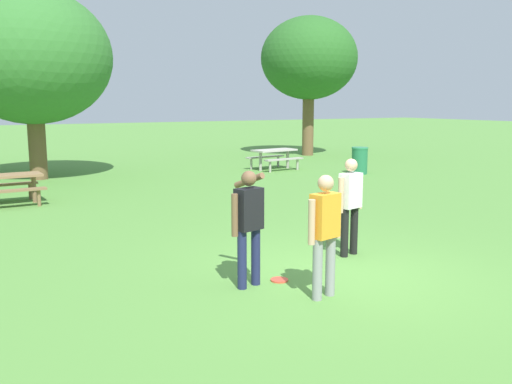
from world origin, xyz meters
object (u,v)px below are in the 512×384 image
object	(u,v)px
frisbee	(279,280)
tree_back_left	(309,59)
person_catcher	(350,200)
picnic_table_far	(274,155)
trash_can_beside_table	(360,160)
person_bystander	(325,228)
person_thrower	(248,219)
picnic_table_near	(6,183)
tree_slender_mid	(32,57)

from	to	relation	value
frisbee	tree_back_left	size ratio (longest dim) A/B	0.04
person_catcher	frisbee	xyz separation A→B (m)	(-1.74, -0.57, -0.93)
picnic_table_far	trash_can_beside_table	bearing A→B (deg)	-52.39
person_bystander	tree_back_left	xyz separation A→B (m)	(11.00, 16.28, 3.60)
person_thrower	trash_can_beside_table	world-z (taller)	person_thrower
picnic_table_near	picnic_table_far	world-z (taller)	same
tree_back_left	tree_slender_mid	bearing A→B (deg)	-168.93
person_thrower	person_bystander	distance (m)	1.10
picnic_table_near	trash_can_beside_table	size ratio (longest dim) A/B	1.83
person_catcher	tree_back_left	size ratio (longest dim) A/B	0.25
frisbee	tree_back_left	distance (m)	19.56
person_thrower	person_catcher	distance (m)	2.31
person_catcher	trash_can_beside_table	size ratio (longest dim) A/B	1.71
person_bystander	picnic_table_near	xyz separation A→B (m)	(-2.99, 9.25, -0.38)
picnic_table_far	picnic_table_near	bearing A→B (deg)	-162.92
frisbee	picnic_table_near	bearing A→B (deg)	108.73
person_thrower	person_catcher	size ratio (longest dim) A/B	1.00
frisbee	picnic_table_far	size ratio (longest dim) A/B	0.14
person_bystander	tree_slender_mid	world-z (taller)	tree_slender_mid
picnic_table_near	picnic_table_far	xyz separation A→B (m)	(9.64, 2.96, 0.00)
person_catcher	tree_back_left	bearing A→B (deg)	57.61
person_thrower	tree_back_left	bearing A→B (deg)	52.88
person_bystander	frisbee	world-z (taller)	person_bystander
picnic_table_near	picnic_table_far	size ratio (longest dim) A/B	0.94
person_bystander	picnic_table_near	size ratio (longest dim) A/B	0.93
picnic_table_near	trash_can_beside_table	xyz separation A→B (m)	(11.64, 0.37, -0.08)
picnic_table_far	tree_back_left	xyz separation A→B (m)	(4.35, 4.07, 3.98)
person_catcher	tree_back_left	world-z (taller)	tree_back_left
person_thrower	picnic_table_far	bearing A→B (deg)	57.20
person_thrower	picnic_table_near	size ratio (longest dim) A/B	0.93
person_catcher	person_thrower	bearing A→B (deg)	-165.98
trash_can_beside_table	tree_slender_mid	size ratio (longest dim) A/B	0.16
person_bystander	person_thrower	bearing A→B (deg)	126.58
picnic_table_near	trash_can_beside_table	distance (m)	11.64
trash_can_beside_table	tree_back_left	xyz separation A→B (m)	(2.36, 6.66, 4.06)
person_bystander	tree_slender_mid	xyz separation A→B (m)	(-1.57, 13.82, 3.04)
frisbee	picnic_table_near	world-z (taller)	picnic_table_near
person_catcher	tree_slender_mid	world-z (taller)	tree_slender_mid
person_catcher	picnic_table_far	size ratio (longest dim) A/B	0.88
picnic_table_far	tree_slender_mid	xyz separation A→B (m)	(-8.22, 1.61, 3.42)
person_bystander	frisbee	distance (m)	1.28
picnic_table_near	picnic_table_far	bearing A→B (deg)	17.08
person_thrower	tree_slender_mid	distance (m)	13.32
trash_can_beside_table	frisbee	bearing A→B (deg)	-135.12
person_bystander	picnic_table_near	bearing A→B (deg)	107.93
person_bystander	tree_back_left	world-z (taller)	tree_back_left
person_catcher	picnic_table_far	world-z (taller)	person_catcher
picnic_table_near	person_bystander	bearing A→B (deg)	-72.07
frisbee	tree_slender_mid	size ratio (longest dim) A/B	0.04
person_bystander	tree_slender_mid	distance (m)	14.24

